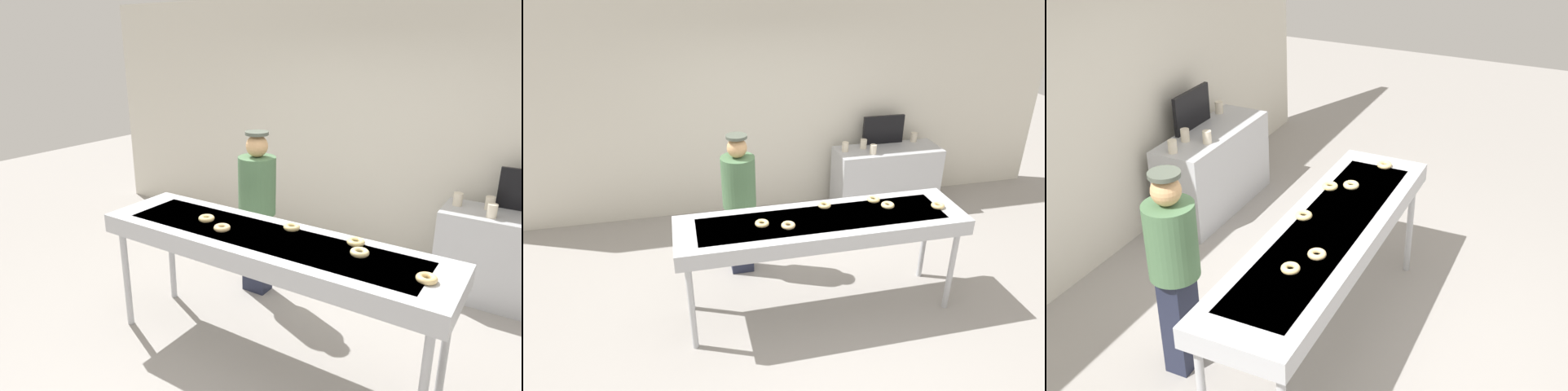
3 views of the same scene
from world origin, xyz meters
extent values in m
plane|color=#9E9993|center=(0.00, 0.00, 0.00)|extent=(16.00, 16.00, 0.00)
cube|color=silver|center=(0.00, 2.36, 1.43)|extent=(8.00, 0.12, 2.86)
cube|color=#B7BABF|center=(0.00, 0.00, 0.95)|extent=(2.68, 0.70, 0.15)
cube|color=slate|center=(0.00, 0.00, 0.99)|extent=(2.28, 0.49, 0.08)
cylinder|color=#B7BABF|center=(1.24, -0.27, 0.44)|extent=(0.06, 0.06, 0.88)
cylinder|color=#B7BABF|center=(1.24, 0.27, 0.44)|extent=(0.06, 0.06, 0.88)
torus|color=#F4CE84|center=(1.13, -0.04, 1.05)|extent=(0.17, 0.17, 0.04)
torus|color=#E9CB82|center=(0.09, 0.21, 1.05)|extent=(0.14, 0.14, 0.04)
torus|color=#EACF83|center=(0.59, 0.22, 1.05)|extent=(0.14, 0.14, 0.04)
torus|color=#ECD28C|center=(0.67, 0.07, 1.05)|extent=(0.17, 0.17, 0.04)
torus|color=#F2D489|center=(-0.56, 0.00, 1.05)|extent=(0.18, 0.18, 0.04)
torus|color=#ECC888|center=(-0.34, -0.09, 1.05)|extent=(0.18, 0.18, 0.04)
cube|color=#21253A|center=(-0.65, 0.84, 0.40)|extent=(0.24, 0.18, 0.81)
cylinder|color=#4C724C|center=(-0.65, 0.84, 1.08)|extent=(0.35, 0.35, 0.55)
sphere|color=tan|center=(-0.65, 0.84, 1.46)|extent=(0.20, 0.20, 0.20)
cylinder|color=#4D5549|center=(-0.65, 0.84, 1.58)|extent=(0.21, 0.21, 0.03)
cube|color=#B7BABF|center=(1.52, 1.91, 0.43)|extent=(1.42, 0.52, 0.87)
cylinder|color=beige|center=(1.24, 1.78, 0.93)|extent=(0.09, 0.09, 0.13)
cylinder|color=beige|center=(0.92, 1.95, 0.93)|extent=(0.09, 0.09, 0.13)
cylinder|color=beige|center=(1.19, 1.99, 0.93)|extent=(0.09, 0.09, 0.13)
cylinder|color=beige|center=(1.97, 2.09, 0.93)|extent=(0.09, 0.09, 0.13)
cube|color=black|center=(1.52, 2.12, 1.06)|extent=(0.58, 0.04, 0.39)
camera|label=1|loc=(1.66, -2.59, 2.36)|focal=32.00mm
camera|label=2|loc=(-1.19, -3.62, 3.16)|focal=32.88mm
camera|label=3|loc=(-3.70, -1.57, 3.45)|focal=46.06mm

